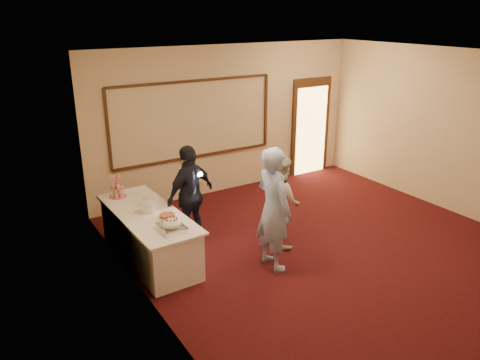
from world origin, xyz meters
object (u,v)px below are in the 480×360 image
plate_stack_b (149,200)px  pavlova_tray (172,225)px  plate_stack_a (149,207)px  man (273,209)px  cupcake_stand (117,188)px  buffet_table (149,235)px  guest (190,195)px  tart (167,216)px  woman (280,200)px

plate_stack_b → pavlova_tray: bearing=-93.0°
plate_stack_a → man: man is taller
cupcake_stand → plate_stack_b: size_ratio=2.18×
plate_stack_b → buffet_table: bearing=-115.8°
buffet_table → plate_stack_a: (0.02, -0.02, 0.47)m
guest → tart: bearing=20.1°
plate_stack_a → man: bearing=-38.6°
buffet_table → pavlova_tray: pavlova_tray is taller
pavlova_tray → guest: guest is taller
pavlova_tray → plate_stack_b: size_ratio=2.48×
cupcake_stand → plate_stack_b: 0.66m
pavlova_tray → plate_stack_a: size_ratio=2.32×
man → pavlova_tray: bearing=71.3°
pavlova_tray → man: size_ratio=0.25×
tart → man: (1.29, -0.84, 0.13)m
pavlova_tray → plate_stack_a: bearing=94.1°
buffet_table → man: (1.47, -1.17, 0.54)m
plate_stack_a → man: (1.45, -1.16, 0.07)m
plate_stack_a → woman: (1.99, -0.59, -0.11)m
woman → guest: bearing=67.9°
cupcake_stand → man: size_ratio=0.22×
plate_stack_b → cupcake_stand: bearing=117.3°
woman → buffet_table: bearing=84.4°
buffet_table → guest: guest is taller
tart → guest: (0.63, 0.52, 0.03)m
plate_stack_b → woman: size_ratio=0.13×
plate_stack_b → guest: size_ratio=0.11×
buffet_table → tart: (0.18, -0.33, 0.41)m
buffet_table → plate_stack_a: size_ratio=11.12×
buffet_table → man: size_ratio=1.21×
cupcake_stand → man: (1.65, -2.02, 0.01)m
plate_stack_b → tart: size_ratio=0.73×
buffet_table → plate_stack_b: (0.13, 0.26, 0.46)m
cupcake_stand → plate_stack_a: bearing=-77.1°
buffet_table → guest: (0.81, 0.18, 0.44)m
woman → guest: (-1.21, 0.79, 0.08)m
pavlova_tray → woman: woman is taller
buffet_table → woman: woman is taller
plate_stack_b → guest: bearing=-6.6°
man → woman: bearing=-45.3°
cupcake_stand → tart: bearing=-73.2°
pavlova_tray → cupcake_stand: cupcake_stand is taller
man → woman: man is taller
guest → plate_stack_b: bearing=-26.0°
plate_stack_a → man: 1.86m
buffet_table → cupcake_stand: cupcake_stand is taller
man → cupcake_stand: bearing=37.9°
plate_stack_b → tart: bearing=-84.8°
pavlova_tray → plate_stack_a: (-0.05, 0.72, 0.01)m
guest → man: bearing=96.7°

